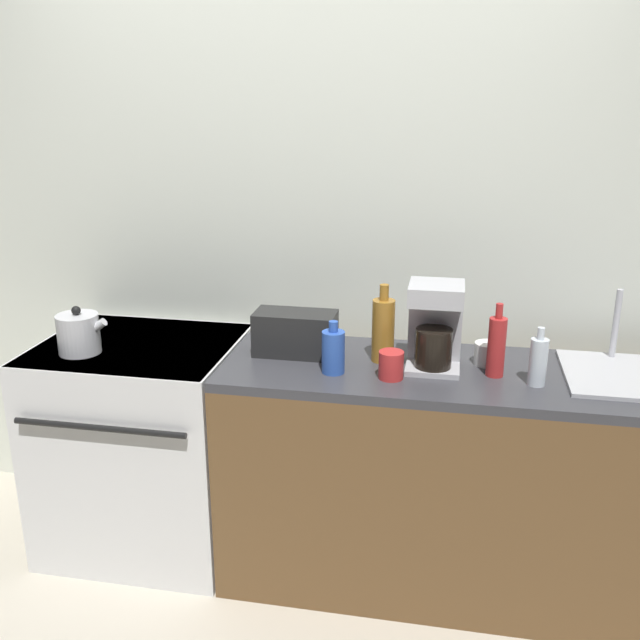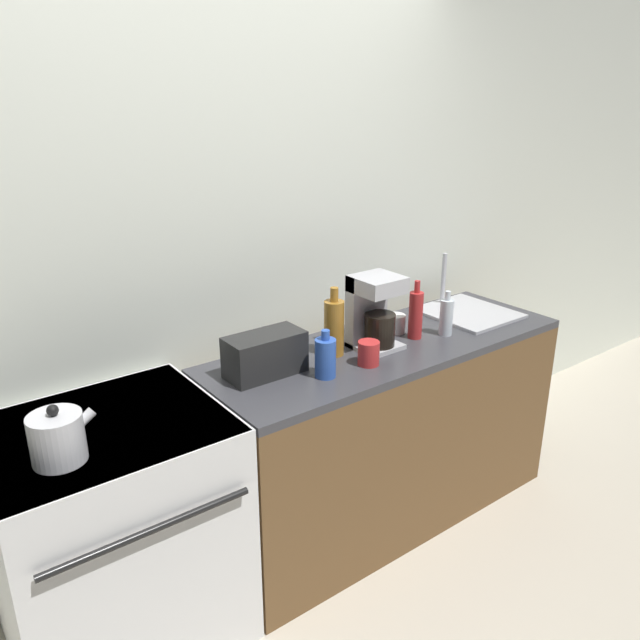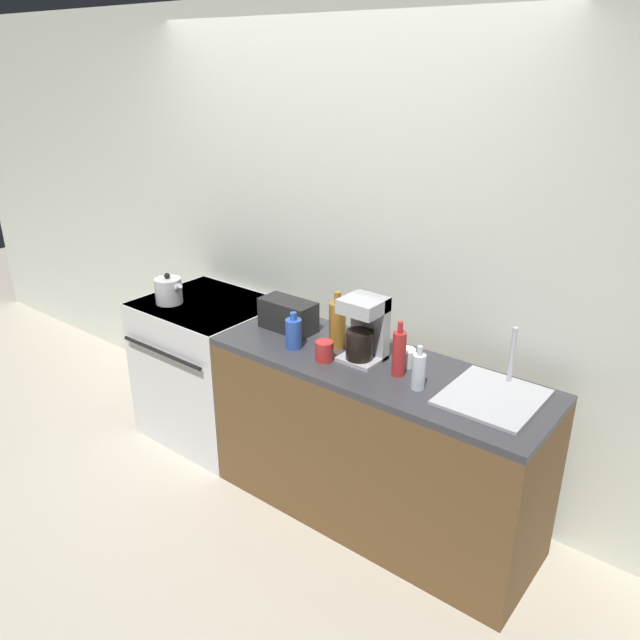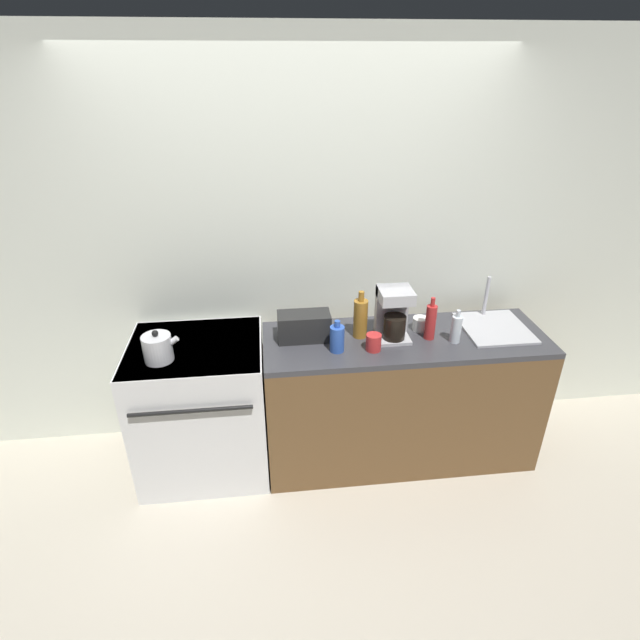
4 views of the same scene
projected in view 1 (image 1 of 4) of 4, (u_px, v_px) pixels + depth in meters
ground_plane at (278, 606)px, 2.74m from camera, size 12.00×12.00×0.00m
wall_back at (315, 236)px, 3.02m from camera, size 8.00×0.05×2.60m
stove at (145, 441)px, 3.03m from camera, size 0.80×0.72×0.91m
counter_block at (449, 478)px, 2.77m from camera, size 1.74×0.59×0.91m
kettle at (79, 333)px, 2.78m from camera, size 0.20×0.16×0.19m
toaster at (294, 333)px, 2.76m from camera, size 0.32×0.16×0.17m
coffee_maker at (435, 325)px, 2.60m from camera, size 0.20×0.19×0.33m
sink_tray at (620, 373)px, 2.56m from camera, size 0.40×0.44×0.28m
bottle_clear at (538, 361)px, 2.47m from camera, size 0.06×0.06×0.21m
bottle_amber at (383, 329)px, 2.68m from camera, size 0.09×0.09×0.30m
bottle_blue at (333, 351)px, 2.58m from camera, size 0.08×0.08×0.20m
bottle_red at (496, 346)px, 2.54m from camera, size 0.06×0.06×0.27m
cup_red at (391, 365)px, 2.54m from camera, size 0.09×0.09×0.10m
cup_white at (487, 354)px, 2.67m from camera, size 0.10×0.10×0.09m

